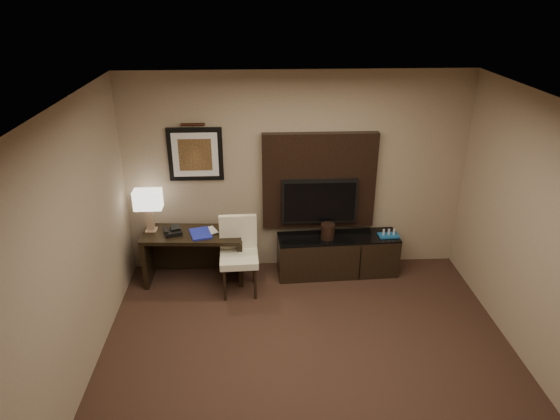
{
  "coord_description": "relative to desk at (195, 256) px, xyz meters",
  "views": [
    {
      "loc": [
        -0.52,
        -3.67,
        3.65
      ],
      "look_at": [
        -0.25,
        1.8,
        1.15
      ],
      "focal_mm": 32.0,
      "sensor_mm": 36.0,
      "label": 1
    }
  ],
  "objects": [
    {
      "name": "ceiling",
      "position": [
        1.37,
        -2.15,
        2.35
      ],
      "size": [
        4.5,
        5.0,
        0.01
      ],
      "primitive_type": "cube",
      "color": "silver",
      "rests_on": "wall_back"
    },
    {
      "name": "picture_light",
      "position": [
        0.07,
        0.29,
        1.7
      ],
      "size": [
        0.04,
        0.04,
        0.3
      ],
      "primitive_type": "cylinder",
      "color": "#3E2114",
      "rests_on": "wall_back"
    },
    {
      "name": "book",
      "position": [
        0.15,
        -0.02,
        0.46
      ],
      "size": [
        0.16,
        0.09,
        0.22
      ],
      "primitive_type": "imported",
      "rotation": [
        0.0,
        0.0,
        0.46
      ],
      "color": "beige",
      "rests_on": "desk"
    },
    {
      "name": "artwork",
      "position": [
        0.07,
        0.33,
        1.3
      ],
      "size": [
        0.7,
        0.04,
        0.7
      ],
      "primitive_type": "cube",
      "color": "black",
      "rests_on": "wall_back"
    },
    {
      "name": "credenza",
      "position": [
        1.92,
        0.05,
        -0.07
      ],
      "size": [
        1.64,
        0.52,
        0.56
      ],
      "primitive_type": "cube",
      "rotation": [
        0.0,
        0.0,
        0.05
      ],
      "color": "black",
      "rests_on": "floor"
    },
    {
      "name": "tv_wall_panel",
      "position": [
        1.67,
        0.29,
        0.92
      ],
      "size": [
        1.5,
        0.12,
        1.3
      ],
      "primitive_type": "cube",
      "color": "black",
      "rests_on": "wall_back"
    },
    {
      "name": "wall_back",
      "position": [
        1.37,
        0.35,
        1.0
      ],
      "size": [
        4.5,
        0.01,
        2.7
      ],
      "primitive_type": "cube",
      "color": "#9C8669",
      "rests_on": "floor"
    },
    {
      "name": "desk",
      "position": [
        0.0,
        0.0,
        0.0
      ],
      "size": [
        1.32,
        0.63,
        0.69
      ],
      "primitive_type": "cube",
      "rotation": [
        0.0,
        0.0,
        -0.06
      ],
      "color": "black",
      "rests_on": "floor"
    },
    {
      "name": "desk_phone",
      "position": [
        -0.25,
        -0.02,
        0.4
      ],
      "size": [
        0.27,
        0.25,
        0.11
      ],
      "primitive_type": null,
      "rotation": [
        0.0,
        0.0,
        0.31
      ],
      "color": "black",
      "rests_on": "desk"
    },
    {
      "name": "tv",
      "position": [
        1.67,
        0.19,
        0.67
      ],
      "size": [
        1.0,
        0.08,
        0.6
      ],
      "primitive_type": "cube",
      "color": "black",
      "rests_on": "tv_wall_panel"
    },
    {
      "name": "table_lamp",
      "position": [
        -0.55,
        0.09,
        0.63
      ],
      "size": [
        0.36,
        0.21,
        0.57
      ],
      "primitive_type": null,
      "rotation": [
        0.0,
        0.0,
        0.02
      ],
      "color": "tan",
      "rests_on": "desk"
    },
    {
      "name": "desk_chair",
      "position": [
        0.6,
        -0.34,
        0.15
      ],
      "size": [
        0.5,
        0.57,
        0.99
      ],
      "primitive_type": null,
      "rotation": [
        0.0,
        0.0,
        0.04
      ],
      "color": "#F2EBCA",
      "rests_on": "floor"
    },
    {
      "name": "minibar_tray",
      "position": [
        2.6,
        0.03,
        0.26
      ],
      "size": [
        0.28,
        0.18,
        0.1
      ],
      "primitive_type": null,
      "rotation": [
        0.0,
        0.0,
        0.05
      ],
      "color": "#17589B",
      "rests_on": "credenza"
    },
    {
      "name": "ice_bucket",
      "position": [
        1.77,
        0.02,
        0.31
      ],
      "size": [
        0.19,
        0.19,
        0.21
      ],
      "primitive_type": "cylinder",
      "rotation": [
        0.0,
        0.0,
        -0.03
      ],
      "color": "black",
      "rests_on": "credenza"
    },
    {
      "name": "wall_left",
      "position": [
        -0.88,
        -2.15,
        1.0
      ],
      "size": [
        0.01,
        5.0,
        2.7
      ],
      "primitive_type": "cube",
      "color": "#9C8669",
      "rests_on": "floor"
    },
    {
      "name": "floor",
      "position": [
        1.37,
        -2.15,
        -0.35
      ],
      "size": [
        4.5,
        5.0,
        0.01
      ],
      "primitive_type": "cube",
      "color": "#321E16",
      "rests_on": "ground"
    },
    {
      "name": "blue_folder",
      "position": [
        0.11,
        -0.05,
        0.36
      ],
      "size": [
        0.33,
        0.39,
        0.02
      ],
      "primitive_type": "cube",
      "rotation": [
        0.0,
        0.0,
        0.28
      ],
      "color": "#1A24AA",
      "rests_on": "desk"
    }
  ]
}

